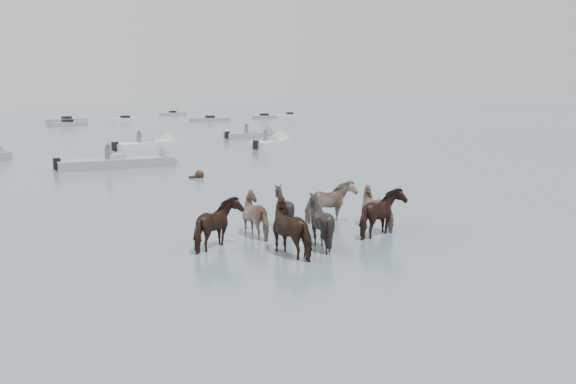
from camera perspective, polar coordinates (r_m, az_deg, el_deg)
ground at (r=15.99m, az=6.60°, el=-4.79°), size 400.00×400.00×0.00m
pony_herd at (r=16.42m, az=2.13°, el=-2.35°), size 6.64×4.04×1.45m
swimming_pony at (r=28.50m, az=-8.40°, el=1.54°), size 0.72×0.44×0.44m
motorboat_b at (r=33.53m, az=-14.45°, el=2.69°), size 6.60×2.59×1.92m
motorboat_c at (r=44.98m, az=-12.54°, el=4.35°), size 5.97×3.34×1.92m
motorboat_d at (r=45.60m, az=-1.35°, el=4.63°), size 5.65×4.44×1.92m
motorboat_e at (r=54.37m, az=-2.86°, el=5.36°), size 5.28×1.98×1.92m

